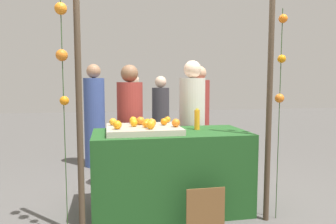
{
  "coord_description": "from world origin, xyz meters",
  "views": [
    {
      "loc": [
        -0.66,
        -3.28,
        1.41
      ],
      "look_at": [
        0.0,
        0.15,
        1.08
      ],
      "focal_mm": 33.24,
      "sensor_mm": 36.0,
      "label": 1
    }
  ],
  "objects": [
    {
      "name": "garland_strand_left",
      "position": [
        -1.04,
        -0.45,
        1.7
      ],
      "size": [
        0.11,
        0.11,
        2.14
      ],
      "color": "#2D4C23",
      "rests_on": "ground_plane"
    },
    {
      "name": "orange_9",
      "position": [
        -0.57,
        -0.12,
        0.98
      ],
      "size": [
        0.09,
        0.09,
        0.09
      ],
      "primitive_type": "sphere",
      "color": "orange",
      "rests_on": "orange_tray"
    },
    {
      "name": "crowd_person_0",
      "position": [
        -0.89,
        2.04,
        0.8
      ],
      "size": [
        0.34,
        0.34,
        1.71
      ],
      "color": "#384C8C",
      "rests_on": "ground_plane"
    },
    {
      "name": "orange_11",
      "position": [
        -0.21,
        -0.03,
        0.98
      ],
      "size": [
        0.09,
        0.09,
        0.09
      ],
      "primitive_type": "sphere",
      "color": "orange",
      "rests_on": "orange_tray"
    },
    {
      "name": "stall_counter",
      "position": [
        0.0,
        0.0,
        0.44
      ],
      "size": [
        1.67,
        0.8,
        0.88
      ],
      "primitive_type": "cube",
      "color": "#1E4C1E",
      "rests_on": "ground_plane"
    },
    {
      "name": "crowd_person_3",
      "position": [
        -0.19,
        2.55,
        0.73
      ],
      "size": [
        0.31,
        0.31,
        1.56
      ],
      "color": "beige",
      "rests_on": "ground_plane"
    },
    {
      "name": "orange_7",
      "position": [
        -0.29,
        0.25,
        0.98
      ],
      "size": [
        0.08,
        0.08,
        0.08
      ],
      "primitive_type": "sphere",
      "color": "orange",
      "rests_on": "orange_tray"
    },
    {
      "name": "garland_strand_right",
      "position": [
        1.04,
        -0.43,
        1.58
      ],
      "size": [
        0.1,
        0.09,
        2.14
      ],
      "color": "#2D4C23",
      "rests_on": "ground_plane"
    },
    {
      "name": "crowd_person_2",
      "position": [
        0.25,
        2.15,
        0.71
      ],
      "size": [
        0.31,
        0.31,
        1.52
      ],
      "color": "#333338",
      "rests_on": "ground_plane"
    },
    {
      "name": "orange_4",
      "position": [
        -0.62,
        0.19,
        0.98
      ],
      "size": [
        0.08,
        0.08,
        0.08
      ],
      "primitive_type": "sphere",
      "color": "orange",
      "rests_on": "orange_tray"
    },
    {
      "name": "orange_tray",
      "position": [
        -0.29,
        0.03,
        0.91
      ],
      "size": [
        0.78,
        0.67,
        0.06
      ],
      "primitive_type": "cube",
      "color": "#B2AD99",
      "rests_on": "stall_counter"
    },
    {
      "name": "vendor_left",
      "position": [
        -0.39,
        0.69,
        0.76
      ],
      "size": [
        0.33,
        0.33,
        1.64
      ],
      "color": "maroon",
      "rests_on": "ground_plane"
    },
    {
      "name": "orange_0",
      "position": [
        0.02,
        0.3,
        0.97
      ],
      "size": [
        0.07,
        0.07,
        0.07
      ],
      "primitive_type": "sphere",
      "color": "orange",
      "rests_on": "orange_tray"
    },
    {
      "name": "chalkboard_sign",
      "position": [
        0.21,
        -0.59,
        0.21
      ],
      "size": [
        0.37,
        0.03,
        0.45
      ],
      "color": "brown",
      "rests_on": "ground_plane"
    },
    {
      "name": "orange_1",
      "position": [
        -0.25,
        0.05,
        0.98
      ],
      "size": [
        0.08,
        0.08,
        0.08
      ],
      "primitive_type": "sphere",
      "color": "orange",
      "rests_on": "orange_tray"
    },
    {
      "name": "juice_bottle",
      "position": [
        0.32,
        0.08,
        0.99
      ],
      "size": [
        0.06,
        0.06,
        0.24
      ],
      "color": "orange",
      "rests_on": "stall_counter"
    },
    {
      "name": "canopy_post_left",
      "position": [
        -0.91,
        -0.44,
        1.15
      ],
      "size": [
        0.06,
        0.06,
        2.3
      ],
      "primitive_type": "cylinder",
      "color": "#473828",
      "rests_on": "ground_plane"
    },
    {
      "name": "canopy_post_right",
      "position": [
        0.91,
        -0.44,
        1.15
      ],
      "size": [
        0.06,
        0.06,
        2.3
      ],
      "primitive_type": "cylinder",
      "color": "#473828",
      "rests_on": "ground_plane"
    },
    {
      "name": "orange_5",
      "position": [
        -0.39,
        0.25,
        0.98
      ],
      "size": [
        0.08,
        0.08,
        0.08
      ],
      "primitive_type": "sphere",
      "color": "orange",
      "rests_on": "orange_tray"
    },
    {
      "name": "crowd_person_1",
      "position": [
        0.79,
        1.58,
        0.78
      ],
      "size": [
        0.34,
        0.34,
        1.68
      ],
      "color": "maroon",
      "rests_on": "ground_plane"
    },
    {
      "name": "orange_8",
      "position": [
        -0.28,
        -0.06,
        0.97
      ],
      "size": [
        0.07,
        0.07,
        0.07
      ],
      "primitive_type": "sphere",
      "color": "orange",
      "rests_on": "orange_tray"
    },
    {
      "name": "orange_3",
      "position": [
        -0.06,
        0.09,
        0.98
      ],
      "size": [
        0.08,
        0.08,
        0.08
      ],
      "primitive_type": "sphere",
      "color": "orange",
      "rests_on": "orange_tray"
    },
    {
      "name": "orange_12",
      "position": [
        -0.39,
        0.03,
        0.98
      ],
      "size": [
        0.08,
        0.08,
        0.08
      ],
      "primitive_type": "sphere",
      "color": "orange",
      "rests_on": "orange_tray"
    },
    {
      "name": "orange_10",
      "position": [
        -0.24,
        -0.18,
        0.98
      ],
      "size": [
        0.09,
        0.09,
        0.09
      ],
      "primitive_type": "sphere",
      "color": "orange",
      "rests_on": "orange_tray"
    },
    {
      "name": "orange_2",
      "position": [
        -0.31,
        0.17,
        0.98
      ],
      "size": [
        0.09,
        0.09,
        0.09
      ],
      "primitive_type": "sphere",
      "color": "orange",
      "rests_on": "orange_tray"
    },
    {
      "name": "orange_6",
      "position": [
        0.04,
        -0.07,
        0.98
      ],
      "size": [
        0.09,
        0.09,
        0.09
      ],
      "primitive_type": "sphere",
      "color": "orange",
      "rests_on": "orange_tray"
    },
    {
      "name": "vendor_right",
      "position": [
        0.43,
        0.68,
        0.79
      ],
      "size": [
        0.34,
        0.34,
        1.7
      ],
      "color": "beige",
      "rests_on": "ground_plane"
    },
    {
      "name": "ground_plane",
      "position": [
        0.0,
        0.0,
        0.0
      ],
      "size": [
        24.0,
        24.0,
        0.0
      ],
      "primitive_type": "plane",
      "color": "#565451"
    }
  ]
}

